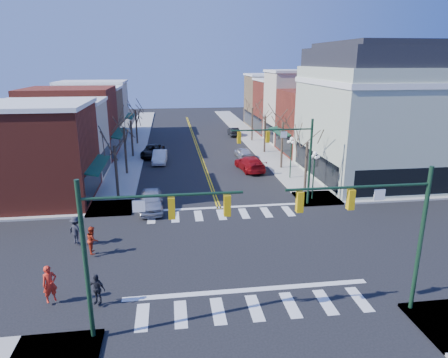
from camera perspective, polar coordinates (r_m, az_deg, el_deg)
name	(u,v)px	position (r m, az deg, el deg)	size (l,w,h in m)	color
ground	(234,250)	(25.74, 1.47, -10.17)	(160.00, 160.00, 0.00)	black
sidewalk_left	(125,171)	(44.48, -14.00, 1.07)	(3.50, 70.00, 0.15)	#9E9B93
sidewalk_right	(282,166)	(45.95, 8.23, 1.89)	(3.50, 70.00, 0.15)	#9E9B93
bldg_left_brick_a	(29,155)	(37.14, -26.10, 3.09)	(10.00, 8.50, 8.00)	maroon
bldg_left_stucco_a	(54,140)	(44.46, -23.10, 5.09)	(10.00, 7.00, 7.50)	#C0B69E
bldg_left_brick_b	(71,124)	(52.04, -20.98, 7.38)	(10.00, 9.00, 8.50)	maroon
bldg_left_tan	(85,117)	(60.08, -19.26, 8.31)	(10.00, 7.50, 7.80)	olive
bldg_left_stucco_b	(94,110)	(67.62, -18.05, 9.42)	(10.00, 8.00, 8.20)	#C0B69E
bldg_right_brick_a	(322,123)	(52.68, 13.82, 7.82)	(10.00, 8.50, 8.00)	maroon
bldg_right_stucco	(303,108)	(59.76, 11.17, 9.94)	(10.00, 7.00, 10.00)	#C0B69E
bldg_right_brick_b	(287,107)	(66.94, 9.06, 10.08)	(10.00, 8.00, 8.50)	maroon
bldg_right_tan	(275,101)	(74.57, 7.28, 10.99)	(10.00, 8.00, 9.00)	olive
victorian_corner	(376,112)	(42.64, 20.86, 8.87)	(12.25, 14.25, 13.30)	#A9B49C
traffic_mast_near_left	(130,236)	(16.84, -13.27, -7.98)	(6.60, 0.28, 7.20)	#14331E
traffic_mast_near_right	(385,222)	(19.18, 22.03, -5.70)	(6.60, 0.28, 7.20)	#14331E
traffic_mast_far_right	(288,150)	(32.23, 9.18, 4.05)	(6.60, 0.28, 7.20)	#14331E
lamppost_corner	(314,167)	(34.50, 12.74, 1.68)	(0.36, 0.36, 4.33)	#14331E
lamppost_midblock	(291,150)	(40.47, 9.58, 4.04)	(0.36, 0.36, 4.33)	#14331E
tree_left_a	(116,173)	(35.21, -15.11, 0.83)	(0.24, 0.24, 4.76)	#382B21
tree_left_b	(125,151)	(42.90, -13.89, 3.88)	(0.24, 0.24, 5.04)	#382B21
tree_left_c	(132,139)	(50.75, -13.01, 5.58)	(0.24, 0.24, 4.55)	#382B21
tree_left_d	(136,127)	(58.58, -12.39, 7.22)	(0.24, 0.24, 4.90)	#382B21
tree_right_a	(306,167)	(37.00, 11.64, 1.71)	(0.24, 0.24, 4.62)	#382B21
tree_right_b	(282,146)	(44.35, 8.28, 4.70)	(0.24, 0.24, 5.18)	#382B21
tree_right_c	(265,135)	(51.97, 5.85, 6.32)	(0.24, 0.24, 4.83)	#382B21
tree_right_d	(252,125)	(59.65, 4.04, 7.75)	(0.24, 0.24, 4.97)	#382B21
car_left_near	(151,201)	(32.56, -10.37, -3.05)	(1.90, 4.71, 1.61)	#B3B4B8
car_left_mid	(160,157)	(47.47, -9.17, 3.14)	(1.55, 4.43, 1.46)	silver
car_left_far	(153,151)	(50.86, -10.15, 3.98)	(2.39, 5.19, 1.44)	black
car_right_near	(250,163)	(43.71, 3.71, 2.23)	(2.20, 5.41, 1.57)	maroon
car_right_mid	(243,153)	(49.29, 2.79, 3.78)	(1.62, 4.02, 1.37)	silver
car_right_far	(234,132)	(64.19, 1.38, 6.77)	(1.42, 4.06, 1.34)	black
pedestrian_red_a	(50,284)	(21.87, -23.63, -13.57)	(0.70, 0.46, 1.91)	red
pedestrian_red_b	(93,240)	(26.08, -18.27, -8.24)	(0.84, 0.65, 1.72)	#B32A13
pedestrian_dark_a	(97,289)	(21.02, -17.73, -14.73)	(0.92, 0.38, 1.57)	black
pedestrian_dark_b	(76,230)	(27.64, -20.36, -6.87)	(1.20, 0.69, 1.85)	#212129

